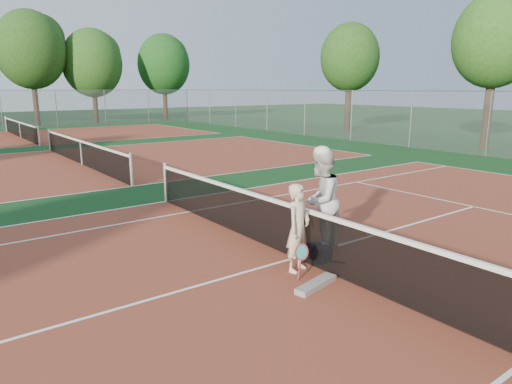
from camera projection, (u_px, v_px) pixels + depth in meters
ground at (295, 258)px, 8.57m from camera, size 130.00×130.00×0.00m
court_main at (295, 258)px, 8.57m from camera, size 23.77×10.97×0.01m
court_far_a at (82, 164)px, 19.14m from camera, size 23.77×10.97×0.01m
court_far_b at (21, 137)px, 29.72m from camera, size 23.77×10.97×0.01m
net_main at (296, 232)px, 8.46m from camera, size 0.10×10.98×1.02m
net_far_a at (81, 152)px, 19.03m from camera, size 0.10×10.98×1.02m
net_far_b at (20, 130)px, 29.60m from camera, size 0.10×10.98×1.02m
fence_back at (1, 110)px, 34.87m from camera, size 32.00×0.06×3.00m
fence_right at (447, 122)px, 22.82m from camera, size 0.06×54.50×3.00m
player_a at (298, 228)px, 7.84m from camera, size 0.66×0.54×1.54m
player_b at (320, 201)px, 8.81m from camera, size 1.17×1.04×2.00m
racket_red at (302, 261)px, 7.63m from camera, size 0.31×0.34×0.58m
racket_black_held at (327, 234)px, 9.08m from camera, size 0.37×0.36×0.57m
racket_spare at (319, 260)px, 8.40m from camera, size 0.59×0.63×0.05m
sports_bag_navy at (323, 254)px, 8.42m from camera, size 0.37×0.30×0.26m
sports_bag_purple at (313, 250)px, 8.61m from camera, size 0.36×0.28×0.26m
net_cover_canvas at (316, 284)px, 7.30m from camera, size 0.93×0.40×0.09m
water_bottle at (323, 250)px, 8.58m from camera, size 0.09×0.09×0.30m
tree_back_3 at (30, 50)px, 37.96m from camera, size 5.63×5.63×9.51m
tree_back_4 at (92, 63)px, 41.02m from camera, size 5.28×5.28×8.40m
tree_back_5 at (164, 64)px, 45.86m from camera, size 5.20×5.20×8.48m
tree_right_0 at (496, 41)px, 22.73m from camera, size 4.13×4.13×7.86m
tree_right_1 at (350, 58)px, 33.21m from camera, size 4.27×4.27×7.79m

